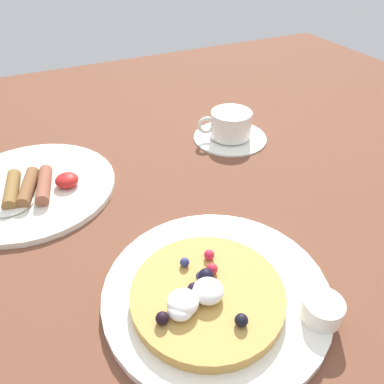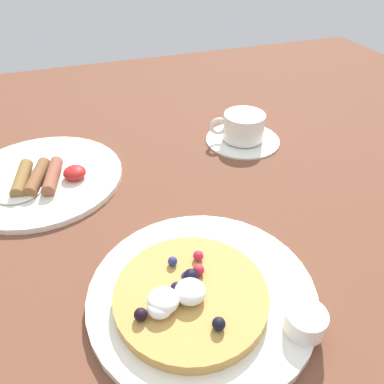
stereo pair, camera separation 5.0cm
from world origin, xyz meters
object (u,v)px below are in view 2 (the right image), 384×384
Objects in this scene: syrup_ramekin at (305,321)px; breakfast_plate at (42,178)px; pancake_plate at (201,294)px; coffee_saucer at (243,139)px; coffee_cup at (243,126)px.

breakfast_plate is (-26.50, 41.23, -2.21)cm from syrup_ramekin.
coffee_saucer is (21.72, 33.70, -0.32)cm from pancake_plate.
pancake_plate is at bearing -122.80° from coffee_saucer.
breakfast_plate is 2.54× the size of coffee_cup.
pancake_plate is 37.14cm from breakfast_plate.
syrup_ramekin is at bearing -106.90° from coffee_saucer.
breakfast_plate is 39.31cm from coffee_cup.
syrup_ramekin is 0.30× the size of coffee_saucer.
coffee_cup reaches higher than breakfast_plate.
breakfast_plate is (-17.62, 32.70, -0.17)cm from pancake_plate.
pancake_plate is 6.11× the size of syrup_ramekin.
coffee_cup is at bearing 1.52° from breakfast_plate.
pancake_plate is 1.00× the size of breakfast_plate.
syrup_ramekin reaches higher than pancake_plate.
coffee_saucer is 3.06cm from coffee_cup.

